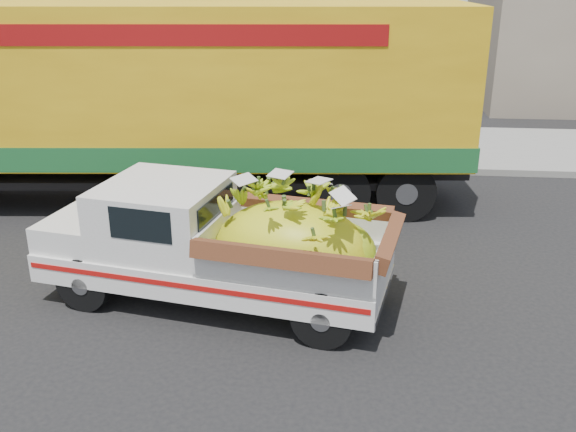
{
  "coord_description": "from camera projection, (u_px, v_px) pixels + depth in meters",
  "views": [
    {
      "loc": [
        2.57,
        -7.74,
        4.37
      ],
      "look_at": [
        1.79,
        0.54,
        1.16
      ],
      "focal_mm": 40.0,
      "sensor_mm": 36.0,
      "label": 1
    }
  ],
  "objects": [
    {
      "name": "pickup_truck",
      "position": [
        240.0,
        245.0,
        8.66
      ],
      "size": [
        4.98,
        2.59,
        1.66
      ],
      "rotation": [
        0.0,
        0.0,
        -0.19
      ],
      "color": "black",
      "rests_on": "ground"
    },
    {
      "name": "ground",
      "position": [
        158.0,
        303.0,
        8.99
      ],
      "size": [
        100.0,
        100.0,
        0.0
      ],
      "primitive_type": "plane",
      "color": "black",
      "rests_on": "ground"
    },
    {
      "name": "sidewalk",
      "position": [
        250.0,
        142.0,
        17.03
      ],
      "size": [
        60.0,
        4.0,
        0.14
      ],
      "primitive_type": "cube",
      "color": "gray",
      "rests_on": "ground"
    },
    {
      "name": "curb",
      "position": [
        236.0,
        164.0,
        15.08
      ],
      "size": [
        60.0,
        0.25,
        0.15
      ],
      "primitive_type": "cube",
      "color": "gray",
      "rests_on": "ground"
    },
    {
      "name": "building_left",
      "position": [
        46.0,
        26.0,
        22.33
      ],
      "size": [
        18.0,
        6.0,
        5.0
      ],
      "primitive_type": "cube",
      "color": "gray",
      "rests_on": "ground"
    },
    {
      "name": "semi_trailer",
      "position": [
        156.0,
        96.0,
        12.16
      ],
      "size": [
        12.04,
        3.56,
        3.8
      ],
      "rotation": [
        0.0,
        0.0,
        0.09
      ],
      "color": "black",
      "rests_on": "ground"
    }
  ]
}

